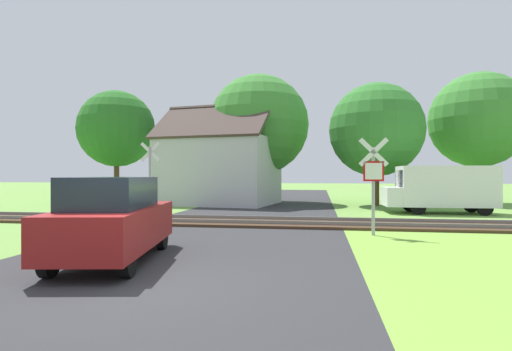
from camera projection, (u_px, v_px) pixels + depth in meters
The scene contains 12 objects.
ground_plane at pixel (139, 283), 6.72m from camera, with size 160.00×160.00×0.00m, color #6B9942.
road_asphalt at pixel (180, 258), 8.70m from camera, with size 7.56×80.00×0.01m, color #2D2D30.
rail_track at pixel (239, 222), 14.95m from camera, with size 60.00×2.60×0.22m.
stop_sign_near at pixel (373, 178), 11.98m from camera, with size 0.88×0.15×2.95m.
crossing_sign_far at pixel (150, 173), 17.78m from camera, with size 0.87×0.18×3.29m.
house at pixel (220, 169), 24.96m from camera, with size 7.72×6.76×6.24m.
tree_center at pixel (259, 125), 26.31m from camera, with size 6.57×6.57×8.42m.
tree_left at pixel (117, 129), 26.45m from camera, with size 5.04×5.04×7.40m.
tree_far at pixel (478, 120), 25.03m from camera, with size 5.93×5.93×8.24m.
tree_right at pixel (376, 130), 23.51m from camera, with size 5.49×5.49×7.23m.
mail_truck at pixel (441, 187), 18.80m from camera, with size 4.93×1.99×2.24m.
parked_car at pixel (114, 219), 8.39m from camera, with size 2.30×4.22×1.78m.
Camera 1 is at (3.01, -6.32, 1.83)m, focal length 28.00 mm.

